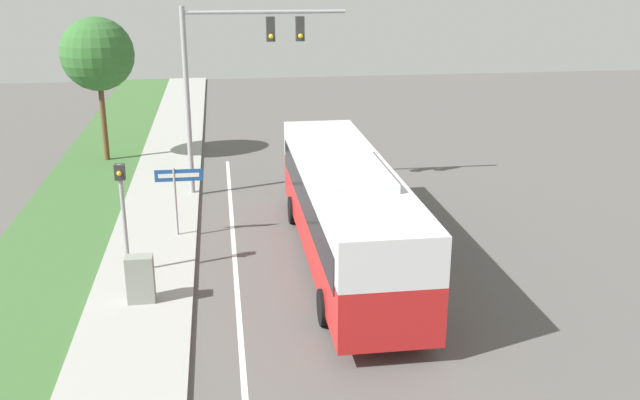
{
  "coord_description": "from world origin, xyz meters",
  "views": [
    {
      "loc": [
        -3.87,
        -16.99,
        8.68
      ],
      "look_at": [
        -0.9,
        3.72,
        1.72
      ],
      "focal_mm": 40.0,
      "sensor_mm": 36.0,
      "label": 1
    }
  ],
  "objects": [
    {
      "name": "bus",
      "position": [
        -0.29,
        2.7,
        1.87
      ],
      "size": [
        2.65,
        12.12,
        3.37
      ],
      "color": "red",
      "rests_on": "ground_plane"
    },
    {
      "name": "utility_cabinet",
      "position": [
        -6.13,
        0.68,
        0.77
      ],
      "size": [
        0.71,
        0.45,
        1.29
      ],
      "color": "gray",
      "rests_on": "sidewalk"
    },
    {
      "name": "sidewalk",
      "position": [
        -6.2,
        0.0,
        0.06
      ],
      "size": [
        2.8,
        80.0,
        0.12
      ],
      "color": "#9E9E99",
      "rests_on": "ground_plane"
    },
    {
      "name": "ground_plane",
      "position": [
        0.0,
        0.0,
        0.0
      ],
      "size": [
        80.0,
        80.0,
        0.0
      ],
      "primitive_type": "plane",
      "color": "#565451"
    },
    {
      "name": "grass_verge",
      "position": [
        -9.4,
        0.0,
        0.05
      ],
      "size": [
        3.6,
        80.0,
        0.1
      ],
      "color": "#3D6633",
      "rests_on": "ground_plane"
    },
    {
      "name": "signal_gantry",
      "position": [
        -3.32,
        10.16,
        5.11
      ],
      "size": [
        6.12,
        0.41,
        7.23
      ],
      "color": "#939399",
      "rests_on": "ground_plane"
    },
    {
      "name": "street_sign",
      "position": [
        -5.33,
        5.57,
        1.74
      ],
      "size": [
        1.54,
        0.08,
        2.4
      ],
      "color": "#939399",
      "rests_on": "ground_plane"
    },
    {
      "name": "pedestrian_signal",
      "position": [
        -6.69,
        2.67,
        2.28
      ],
      "size": [
        0.28,
        0.34,
        3.38
      ],
      "color": "#939399",
      "rests_on": "ground_plane"
    },
    {
      "name": "roadside_tree",
      "position": [
        -9.07,
        15.8,
        4.88
      ],
      "size": [
        3.22,
        3.22,
        6.41
      ],
      "color": "brown",
      "rests_on": "grass_verge"
    },
    {
      "name": "lane_divider_near",
      "position": [
        -3.6,
        0.0,
        0.0
      ],
      "size": [
        0.14,
        30.0,
        0.01
      ],
      "color": "silver",
      "rests_on": "ground_plane"
    }
  ]
}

